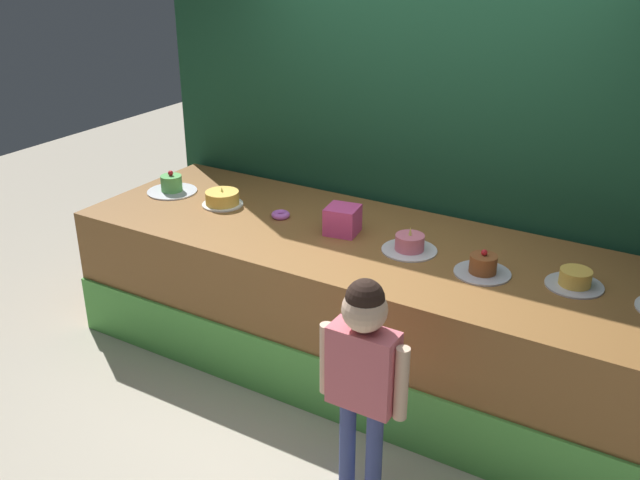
% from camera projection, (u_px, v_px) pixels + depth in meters
% --- Properties ---
extents(ground_plane, '(12.00, 12.00, 0.00)m').
position_uv_depth(ground_plane, '(322.00, 415.00, 4.19)').
color(ground_plane, '#BCB29E').
extents(stage_platform, '(3.86, 1.26, 0.88)m').
position_uv_depth(stage_platform, '(372.00, 306.00, 4.49)').
color(stage_platform, brown).
rests_on(stage_platform, ground_plane).
extents(curtain_backdrop, '(4.13, 0.08, 2.99)m').
position_uv_depth(curtain_backdrop, '(428.00, 117.00, 4.62)').
color(curtain_backdrop, '#19472D').
rests_on(curtain_backdrop, ground_plane).
extents(child_figure, '(0.46, 0.21, 1.20)m').
position_uv_depth(child_figure, '(363.00, 361.00, 3.32)').
color(child_figure, '#3F4C8C').
rests_on(child_figure, ground_plane).
extents(pink_box, '(0.22, 0.22, 0.17)m').
position_uv_depth(pink_box, '(343.00, 220.00, 4.40)').
color(pink_box, '#E44893').
rests_on(pink_box, stage_platform).
extents(donut, '(0.12, 0.12, 0.04)m').
position_uv_depth(donut, '(281.00, 215.00, 4.65)').
color(donut, '#CC66D8').
rests_on(donut, stage_platform).
extents(cake_far_left, '(0.36, 0.36, 0.16)m').
position_uv_depth(cake_far_left, '(172.00, 186.00, 5.08)').
color(cake_far_left, silver).
rests_on(cake_far_left, stage_platform).
extents(cake_left, '(0.28, 0.28, 0.13)m').
position_uv_depth(cake_left, '(222.00, 199.00, 4.85)').
color(cake_left, white).
rests_on(cake_left, stage_platform).
extents(cake_center_left, '(0.33, 0.33, 0.15)m').
position_uv_depth(cake_center_left, '(410.00, 244.00, 4.17)').
color(cake_center_left, silver).
rests_on(cake_center_left, stage_platform).
extents(cake_center_right, '(0.31, 0.31, 0.15)m').
position_uv_depth(cake_center_right, '(483.00, 266.00, 3.90)').
color(cake_center_right, silver).
rests_on(cake_center_right, stage_platform).
extents(cake_right, '(0.31, 0.31, 0.09)m').
position_uv_depth(cake_right, '(575.00, 280.00, 3.77)').
color(cake_right, silver).
rests_on(cake_right, stage_platform).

